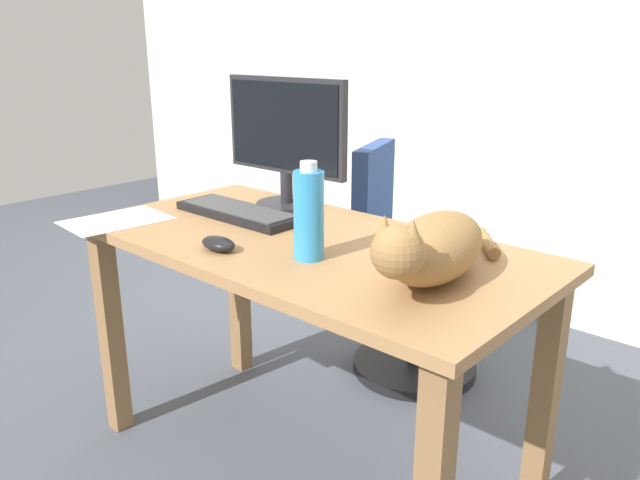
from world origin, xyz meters
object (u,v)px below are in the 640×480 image
keyboard (239,212)px  cat (433,247)px  office_chair (405,280)px  water_bottle (309,214)px  monitor (285,138)px  computer_mouse (218,244)px

keyboard → cat: bearing=-5.4°
office_chair → water_bottle: bearing=-73.3°
keyboard → water_bottle: water_bottle is taller
monitor → water_bottle: 0.53m
cat → computer_mouse: 0.57m
monitor → cat: monitor is taller
computer_mouse → monitor: bearing=112.9°
monitor → keyboard: 0.28m
monitor → computer_mouse: bearing=-67.1°
keyboard → water_bottle: (0.43, -0.14, 0.10)m
office_chair → keyboard: office_chair is taller
keyboard → water_bottle: size_ratio=1.79×
computer_mouse → water_bottle: size_ratio=0.45×
monitor → keyboard: size_ratio=1.09×
keyboard → cat: 0.75m
monitor → keyboard: monitor is taller
keyboard → computer_mouse: (0.21, -0.25, 0.00)m
keyboard → water_bottle: 0.46m
computer_mouse → office_chair: bearing=91.4°
office_chair → cat: cat is taller
office_chair → computer_mouse: bearing=-88.6°
office_chair → keyboard: size_ratio=2.02×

